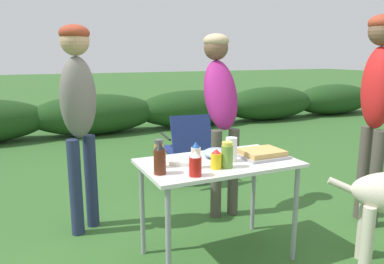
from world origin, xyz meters
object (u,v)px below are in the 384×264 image
at_px(folding_table, 218,172).
at_px(bbq_sauce_bottle, 160,159).
at_px(mixing_bowl, 217,153).
at_px(spice_jar, 159,154).
at_px(standing_person_in_red_jacket, 377,92).
at_px(mustard_bottle, 216,159).
at_px(plate_stack, 182,161).
at_px(standing_person_in_gray_fleece, 220,99).
at_px(mayo_bottle, 196,156).
at_px(ketchup_bottle, 195,164).
at_px(relish_jar, 227,155).
at_px(camp_chair_green_behind_table, 187,145).
at_px(paper_cup_stack, 231,149).
at_px(standing_person_with_beanie, 79,104).
at_px(food_tray, 262,154).

xyz_separation_m(folding_table, bbq_sauce_bottle, (-0.48, -0.10, 0.17)).
height_order(mixing_bowl, spice_jar, spice_jar).
bearing_deg(standing_person_in_red_jacket, folding_table, -75.58).
bearing_deg(mustard_bottle, plate_stack, 123.80).
bearing_deg(spice_jar, standing_person_in_gray_fleece, 39.95).
bearing_deg(folding_table, standing_person_in_gray_fleece, 60.60).
height_order(mayo_bottle, mustard_bottle, mayo_bottle).
bearing_deg(bbq_sauce_bottle, ketchup_bottle, -34.65).
height_order(plate_stack, relish_jar, relish_jar).
bearing_deg(camp_chair_green_behind_table, mayo_bottle, -105.74).
height_order(paper_cup_stack, standing_person_with_beanie, standing_person_with_beanie).
xyz_separation_m(standing_person_in_red_jacket, camp_chair_green_behind_table, (-1.05, 1.61, -0.70)).
relative_size(ketchup_bottle, camp_chair_green_behind_table, 0.19).
xyz_separation_m(folding_table, mayo_bottle, (-0.21, -0.08, 0.16)).
xyz_separation_m(folding_table, paper_cup_stack, (0.08, -0.04, 0.16)).
height_order(folding_table, paper_cup_stack, paper_cup_stack).
xyz_separation_m(paper_cup_stack, mustard_bottle, (-0.18, -0.11, -0.02)).
bearing_deg(camp_chair_green_behind_table, food_tray, -87.67).
distance_m(paper_cup_stack, mayo_bottle, 0.30).
bearing_deg(bbq_sauce_bottle, standing_person_in_red_jacket, 2.05).
distance_m(food_tray, bbq_sauce_bottle, 0.83).
height_order(standing_person_in_gray_fleece, standing_person_with_beanie, standing_person_with_beanie).
relative_size(folding_table, mustard_bottle, 8.20).
bearing_deg(spice_jar, ketchup_bottle, -61.68).
xyz_separation_m(plate_stack, standing_person_in_red_jacket, (1.75, -0.11, 0.42)).
relative_size(ketchup_bottle, mustard_bottle, 1.17).
height_order(ketchup_bottle, camp_chair_green_behind_table, ketchup_bottle).
height_order(food_tray, standing_person_in_gray_fleece, standing_person_in_gray_fleece).
distance_m(plate_stack, ketchup_bottle, 0.32).
bearing_deg(mustard_bottle, food_tray, 14.00).
bearing_deg(paper_cup_stack, ketchup_bottle, -152.44).
bearing_deg(bbq_sauce_bottle, spice_jar, 72.22).
xyz_separation_m(plate_stack, bbq_sauce_bottle, (-0.23, -0.18, 0.08)).
relative_size(mixing_bowl, camp_chair_green_behind_table, 0.24).
height_order(spice_jar, standing_person_in_red_jacket, standing_person_in_red_jacket).
distance_m(bbq_sauce_bottle, camp_chair_green_behind_table, 1.96).
bearing_deg(relish_jar, bbq_sauce_bottle, 172.92).
distance_m(paper_cup_stack, standing_person_with_beanie, 1.30).
xyz_separation_m(food_tray, mayo_bottle, (-0.56, -0.04, 0.06)).
distance_m(folding_table, relish_jar, 0.23).
bearing_deg(camp_chair_green_behind_table, relish_jar, -99.10).
bearing_deg(bbq_sauce_bottle, mustard_bottle, -7.02).
bearing_deg(camp_chair_green_behind_table, mixing_bowl, -99.48).
bearing_deg(standing_person_with_beanie, folding_table, -83.55).
xyz_separation_m(food_tray, camp_chair_green_behind_table, (0.11, 1.62, -0.30)).
bearing_deg(plate_stack, mixing_bowl, 3.98).
height_order(plate_stack, mixing_bowl, mixing_bowl).
distance_m(plate_stack, relish_jar, 0.33).
xyz_separation_m(ketchup_bottle, spice_jar, (-0.14, 0.27, 0.02)).
relative_size(folding_table, mayo_bottle, 6.17).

